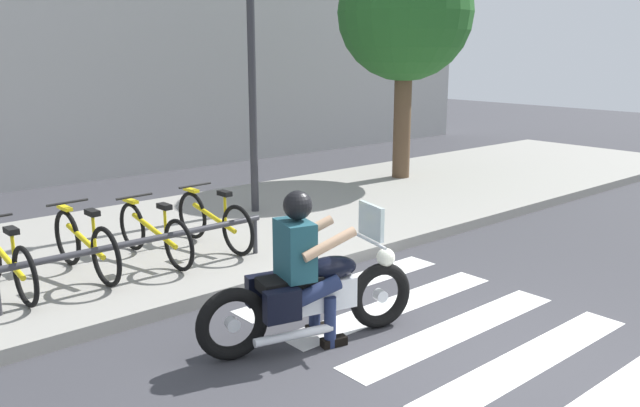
% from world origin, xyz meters
% --- Properties ---
extents(ground_plane, '(48.00, 48.00, 0.00)m').
position_xyz_m(ground_plane, '(0.00, 0.00, 0.00)').
color(ground_plane, '#38383D').
extents(sidewalk, '(24.00, 4.40, 0.15)m').
position_xyz_m(sidewalk, '(0.00, 5.06, 0.07)').
color(sidewalk, gray).
rests_on(sidewalk, ground).
extents(crosswalk_stripe_1, '(2.80, 0.40, 0.01)m').
position_xyz_m(crosswalk_stripe_1, '(0.46, -0.80, 0.00)').
color(crosswalk_stripe_1, white).
rests_on(crosswalk_stripe_1, ground).
extents(crosswalk_stripe_2, '(2.80, 0.40, 0.01)m').
position_xyz_m(crosswalk_stripe_2, '(0.46, 0.00, 0.00)').
color(crosswalk_stripe_2, white).
rests_on(crosswalk_stripe_2, ground).
extents(crosswalk_stripe_3, '(2.80, 0.40, 0.01)m').
position_xyz_m(crosswalk_stripe_3, '(0.46, 0.80, 0.00)').
color(crosswalk_stripe_3, white).
rests_on(crosswalk_stripe_3, ground).
extents(crosswalk_stripe_4, '(2.80, 0.40, 0.01)m').
position_xyz_m(crosswalk_stripe_4, '(0.46, 1.60, 0.00)').
color(crosswalk_stripe_4, white).
rests_on(crosswalk_stripe_4, ground).
extents(crosswalk_stripe_5, '(2.80, 0.40, 0.01)m').
position_xyz_m(crosswalk_stripe_5, '(0.46, 2.40, 0.00)').
color(crosswalk_stripe_5, white).
rests_on(crosswalk_stripe_5, ground).
extents(motorcycle, '(2.12, 0.85, 1.25)m').
position_xyz_m(motorcycle, '(-0.75, 1.51, 0.46)').
color(motorcycle, black).
rests_on(motorcycle, ground).
extents(rider, '(0.71, 0.64, 1.45)m').
position_xyz_m(rider, '(-0.82, 1.53, 0.83)').
color(rider, '#1E4C59').
rests_on(rider, ground).
extents(bicycle_0, '(0.48, 1.68, 0.76)m').
position_xyz_m(bicycle_0, '(-2.61, 4.23, 0.50)').
color(bicycle_0, black).
rests_on(bicycle_0, sidewalk).
extents(bicycle_1, '(0.48, 1.66, 0.80)m').
position_xyz_m(bicycle_1, '(-1.78, 4.22, 0.51)').
color(bicycle_1, black).
rests_on(bicycle_1, sidewalk).
extents(bicycle_2, '(0.48, 1.71, 0.74)m').
position_xyz_m(bicycle_2, '(-0.95, 4.23, 0.49)').
color(bicycle_2, black).
rests_on(bicycle_2, sidewalk).
extents(bicycle_3, '(0.48, 1.66, 0.77)m').
position_xyz_m(bicycle_3, '(-0.12, 4.23, 0.50)').
color(bicycle_3, black).
rests_on(bicycle_3, sidewalk).
extents(bike_rack, '(3.09, 0.07, 0.49)m').
position_xyz_m(bike_rack, '(-1.36, 3.67, 0.56)').
color(bike_rack, '#333338').
rests_on(bike_rack, sidewalk).
extents(street_lamp, '(0.28, 0.28, 3.96)m').
position_xyz_m(street_lamp, '(1.39, 5.46, 2.43)').
color(street_lamp, '#2D2D33').
rests_on(street_lamp, ground).
extents(tree_near_rack, '(2.57, 2.57, 4.60)m').
position_xyz_m(tree_near_rack, '(5.20, 5.86, 3.28)').
color(tree_near_rack, brown).
rests_on(tree_near_rack, ground).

